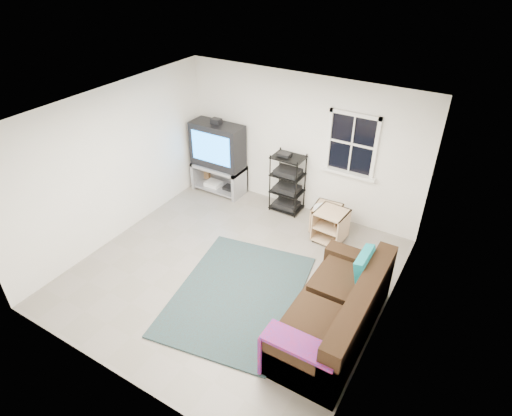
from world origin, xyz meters
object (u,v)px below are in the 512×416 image
Objects in this scene: side_table_left at (332,224)px; side_table_right at (327,216)px; av_rack at (287,186)px; sofa at (335,314)px; tv_unit at (218,152)px.

side_table_right is at bearing 131.68° from side_table_left.
av_rack reaches higher than sofa.
tv_unit is 4.24m from sofa.
side_table_right is at bearing 115.55° from sofa.
av_rack reaches higher than side_table_right.
av_rack is at bearing 129.14° from sofa.
tv_unit reaches higher than sofa.
av_rack reaches higher than side_table_left.
side_table_right is (-0.17, 0.19, -0.01)m from side_table_left.
tv_unit is 1.34× the size of av_rack.
tv_unit is at bearing 171.28° from side_table_left.
side_table_left is at bearing 113.61° from sofa.
sofa is (0.85, -1.94, 0.03)m from side_table_left.
sofa is at bearing -50.86° from av_rack.
side_table_left reaches higher than side_table_right.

